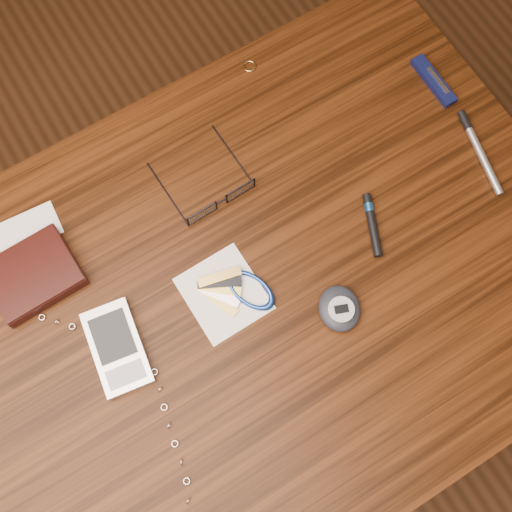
% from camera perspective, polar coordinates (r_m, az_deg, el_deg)
% --- Properties ---
extents(ground, '(3.80, 3.80, 0.00)m').
position_cam_1_polar(ground, '(1.63, -0.82, -10.01)').
color(ground, '#472814').
rests_on(ground, ground).
extents(desk, '(1.00, 0.70, 0.75)m').
position_cam_1_polar(desk, '(0.99, -1.34, -5.21)').
color(desk, '#361808').
rests_on(desk, ground).
extents(wallet_and_card, '(0.13, 0.15, 0.03)m').
position_cam_1_polar(wallet_and_card, '(0.94, -19.21, -1.52)').
color(wallet_and_card, black).
rests_on(wallet_and_card, desk).
extents(eyeglasses, '(0.12, 0.12, 0.03)m').
position_cam_1_polar(eyeglasses, '(0.93, -3.33, 5.10)').
color(eyeglasses, black).
rests_on(eyeglasses, desk).
extents(gold_ring, '(0.02, 0.02, 0.00)m').
position_cam_1_polar(gold_ring, '(1.04, -0.58, 16.51)').
color(gold_ring, tan).
rests_on(gold_ring, desk).
extents(pda_phone, '(0.08, 0.13, 0.02)m').
position_cam_1_polar(pda_phone, '(0.89, -12.23, -7.99)').
color(pda_phone, '#B9B8BD').
rests_on(pda_phone, desk).
extents(pedometer, '(0.08, 0.08, 0.03)m').
position_cam_1_polar(pedometer, '(0.89, 7.43, -4.66)').
color(pedometer, black).
rests_on(pedometer, desk).
extents(notepad_keys, '(0.13, 0.11, 0.01)m').
position_cam_1_polar(notepad_keys, '(0.89, -1.74, -3.13)').
color(notepad_keys, white).
rests_on(notepad_keys, desk).
extents(pocket_knife, '(0.02, 0.09, 0.01)m').
position_cam_1_polar(pocket_knife, '(1.06, 15.51, 14.77)').
color(pocket_knife, '#0C1236').
rests_on(pocket_knife, desk).
extents(silver_pen, '(0.04, 0.14, 0.01)m').
position_cam_1_polar(silver_pen, '(1.02, 19.04, 9.24)').
color(silver_pen, '#BABABF').
rests_on(silver_pen, desk).
extents(black_blue_pen, '(0.05, 0.09, 0.01)m').
position_cam_1_polar(black_blue_pen, '(0.93, 10.26, 2.93)').
color(black_blue_pen, black).
rests_on(black_blue_pen, desk).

